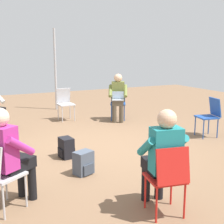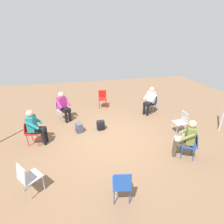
{
  "view_description": "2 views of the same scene",
  "coord_description": "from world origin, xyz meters",
  "px_view_note": "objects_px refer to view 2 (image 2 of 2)",
  "views": [
    {
      "loc": [
        2.37,
        5.25,
        1.89
      ],
      "look_at": [
        -0.16,
        0.16,
        0.73
      ],
      "focal_mm": 50.0,
      "sensor_mm": 36.0,
      "label": 1
    },
    {
      "loc": [
        -5.12,
        1.12,
        3.48
      ],
      "look_at": [
        0.31,
        -0.15,
        0.91
      ],
      "focal_mm": 28.0,
      "sensor_mm": 36.0,
      "label": 2
    }
  ],
  "objects_px": {
    "person_in_magenta": "(63,105)",
    "person_in_white": "(150,99)",
    "chair_northeast": "(62,108)",
    "chair_west": "(122,184)",
    "chair_southeast": "(151,102)",
    "backpack_near_laptop_user": "(101,126)",
    "backpack_by_empty_chair": "(79,128)",
    "person_in_teal": "(35,125)",
    "chair_southwest": "(191,143)",
    "chair_northwest": "(28,177)",
    "chair_north": "(31,131)",
    "chair_east": "(102,98)",
    "chair_south": "(181,121)",
    "person_with_laptop": "(186,137)"
  },
  "relations": [
    {
      "from": "chair_northwest",
      "to": "backpack_near_laptop_user",
      "type": "bearing_deg",
      "value": 102.22
    },
    {
      "from": "chair_northeast",
      "to": "chair_northwest",
      "type": "xyz_separation_m",
      "value": [
        -3.83,
        0.65,
        0.0
      ]
    },
    {
      "from": "chair_west",
      "to": "chair_northeast",
      "type": "bearing_deg",
      "value": 117.83
    },
    {
      "from": "chair_west",
      "to": "backpack_near_laptop_user",
      "type": "bearing_deg",
      "value": 99.4
    },
    {
      "from": "chair_southwest",
      "to": "chair_west",
      "type": "height_order",
      "value": "same"
    },
    {
      "from": "chair_east",
      "to": "backpack_by_empty_chair",
      "type": "relative_size",
      "value": 2.36
    },
    {
      "from": "backpack_by_empty_chair",
      "to": "chair_northeast",
      "type": "bearing_deg",
      "value": 26.26
    },
    {
      "from": "chair_southeast",
      "to": "person_in_teal",
      "type": "relative_size",
      "value": 0.69
    },
    {
      "from": "chair_southwest",
      "to": "backpack_near_laptop_user",
      "type": "distance_m",
      "value": 3.25
    },
    {
      "from": "chair_west",
      "to": "person_with_laptop",
      "type": "bearing_deg",
      "value": 36.17
    },
    {
      "from": "person_with_laptop",
      "to": "backpack_near_laptop_user",
      "type": "xyz_separation_m",
      "value": [
        2.16,
        2.18,
        -0.53
      ]
    },
    {
      "from": "chair_northeast",
      "to": "chair_west",
      "type": "relative_size",
      "value": 1.0
    },
    {
      "from": "chair_southeast",
      "to": "chair_north",
      "type": "bearing_deg",
      "value": 73.61
    },
    {
      "from": "chair_north",
      "to": "chair_west",
      "type": "relative_size",
      "value": 1.0
    },
    {
      "from": "chair_east",
      "to": "backpack_by_empty_chair",
      "type": "height_order",
      "value": "chair_east"
    },
    {
      "from": "chair_north",
      "to": "chair_northeast",
      "type": "height_order",
      "value": "same"
    },
    {
      "from": "chair_east",
      "to": "person_in_teal",
      "type": "bearing_deg",
      "value": 52.3
    },
    {
      "from": "chair_northeast",
      "to": "backpack_near_laptop_user",
      "type": "distance_m",
      "value": 1.98
    },
    {
      "from": "person_in_white",
      "to": "backpack_by_empty_chair",
      "type": "relative_size",
      "value": 3.44
    },
    {
      "from": "person_in_magenta",
      "to": "person_in_white",
      "type": "bearing_deg",
      "value": 143.67
    },
    {
      "from": "backpack_by_empty_chair",
      "to": "chair_south",
      "type": "bearing_deg",
      "value": -103.95
    },
    {
      "from": "person_in_magenta",
      "to": "chair_east",
      "type": "bearing_deg",
      "value": 176.4
    },
    {
      "from": "person_in_teal",
      "to": "backpack_by_empty_chair",
      "type": "height_order",
      "value": "person_in_teal"
    },
    {
      "from": "chair_south",
      "to": "person_with_laptop",
      "type": "xyz_separation_m",
      "value": [
        -1.24,
        0.68,
        0.2
      ]
    },
    {
      "from": "chair_southeast",
      "to": "backpack_by_empty_chair",
      "type": "height_order",
      "value": "chair_southeast"
    },
    {
      "from": "backpack_by_empty_chair",
      "to": "chair_east",
      "type": "bearing_deg",
      "value": -30.5
    },
    {
      "from": "person_with_laptop",
      "to": "backpack_near_laptop_user",
      "type": "height_order",
      "value": "person_with_laptop"
    },
    {
      "from": "person_with_laptop",
      "to": "person_in_magenta",
      "type": "height_order",
      "value": "same"
    },
    {
      "from": "chair_northeast",
      "to": "backpack_near_laptop_user",
      "type": "height_order",
      "value": "chair_northeast"
    },
    {
      "from": "person_in_teal",
      "to": "person_in_white",
      "type": "bearing_deg",
      "value": 117.85
    },
    {
      "from": "chair_east",
      "to": "chair_south",
      "type": "xyz_separation_m",
      "value": [
        -3.13,
        -2.38,
        0.0
      ]
    },
    {
      "from": "chair_northeast",
      "to": "person_in_teal",
      "type": "relative_size",
      "value": 0.69
    },
    {
      "from": "person_in_magenta",
      "to": "person_in_white",
      "type": "height_order",
      "value": "same"
    },
    {
      "from": "person_in_teal",
      "to": "chair_southwest",
      "type": "bearing_deg",
      "value": 79.66
    },
    {
      "from": "chair_east",
      "to": "chair_southwest",
      "type": "bearing_deg",
      "value": 120.6
    },
    {
      "from": "chair_east",
      "to": "backpack_by_empty_chair",
      "type": "distance_m",
      "value": 2.6
    },
    {
      "from": "person_in_teal",
      "to": "backpack_near_laptop_user",
      "type": "relative_size",
      "value": 3.44
    },
    {
      "from": "chair_north",
      "to": "chair_south",
      "type": "xyz_separation_m",
      "value": [
        -0.51,
        -5.27,
        0.0
      ]
    },
    {
      "from": "chair_southeast",
      "to": "person_in_white",
      "type": "height_order",
      "value": "person_in_white"
    },
    {
      "from": "backpack_by_empty_chair",
      "to": "person_in_teal",
      "type": "bearing_deg",
      "value": 107.03
    },
    {
      "from": "chair_northeast",
      "to": "backpack_by_empty_chair",
      "type": "bearing_deg",
      "value": 82.71
    },
    {
      "from": "chair_east",
      "to": "chair_southeast",
      "type": "relative_size",
      "value": 1.0
    },
    {
      "from": "chair_east",
      "to": "chair_southwest",
      "type": "height_order",
      "value": "same"
    },
    {
      "from": "chair_east",
      "to": "chair_southeast",
      "type": "xyz_separation_m",
      "value": [
        -1.16,
        -2.1,
        0.0
      ]
    },
    {
      "from": "backpack_near_laptop_user",
      "to": "backpack_by_empty_chair",
      "type": "xyz_separation_m",
      "value": [
        -0.0,
        0.82,
        0.0
      ]
    },
    {
      "from": "chair_north",
      "to": "person_in_white",
      "type": "bearing_deg",
      "value": 116.96
    },
    {
      "from": "chair_northwest",
      "to": "person_in_teal",
      "type": "xyz_separation_m",
      "value": [
        2.11,
        0.13,
        0.2
      ]
    },
    {
      "from": "person_in_white",
      "to": "backpack_by_empty_chair",
      "type": "xyz_separation_m",
      "value": [
        -0.97,
        3.27,
        -0.54
      ]
    },
    {
      "from": "chair_southeast",
      "to": "chair_northwest",
      "type": "height_order",
      "value": "same"
    },
    {
      "from": "chair_north",
      "to": "chair_northwest",
      "type": "relative_size",
      "value": 1.0
    }
  ]
}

